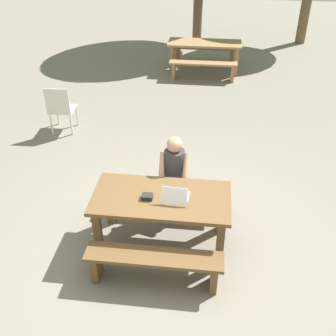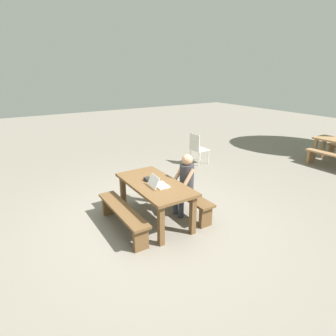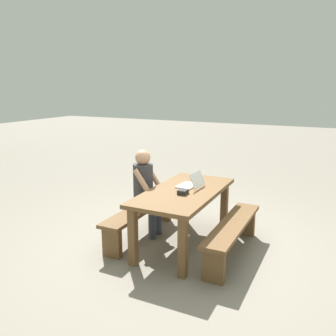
{
  "view_description": "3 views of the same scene",
  "coord_description": "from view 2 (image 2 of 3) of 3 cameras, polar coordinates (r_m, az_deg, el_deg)",
  "views": [
    {
      "loc": [
        0.53,
        -3.8,
        3.75
      ],
      "look_at": [
        0.05,
        0.25,
        1.0
      ],
      "focal_mm": 43.45,
      "sensor_mm": 36.0,
      "label": 1
    },
    {
      "loc": [
        3.98,
        -2.24,
        2.64
      ],
      "look_at": [
        0.05,
        0.25,
        1.0
      ],
      "focal_mm": 29.45,
      "sensor_mm": 36.0,
      "label": 2
    },
    {
      "loc": [
        -3.94,
        -1.71,
        2.04
      ],
      "look_at": [
        0.05,
        0.25,
        1.0
      ],
      "focal_mm": 37.98,
      "sensor_mm": 36.0,
      "label": 3
    }
  ],
  "objects": [
    {
      "name": "person_seated",
      "position": [
        5.19,
        3.52,
        -2.63
      ],
      "size": [
        0.38,
        0.39,
        1.2
      ],
      "color": "#333847",
      "rests_on": "ground"
    },
    {
      "name": "bench_far",
      "position": [
        5.43,
        3.24,
        -5.93
      ],
      "size": [
        1.56,
        0.3,
        0.42
      ],
      "color": "brown",
      "rests_on": "ground"
    },
    {
      "name": "ground_plane",
      "position": [
        5.27,
        -2.65,
        -10.62
      ],
      "size": [
        30.0,
        30.0,
        0.0
      ],
      "primitive_type": "plane",
      "color": "gray"
    },
    {
      "name": "bench_near",
      "position": [
        4.87,
        -9.38,
        -9.34
      ],
      "size": [
        1.56,
        0.3,
        0.42
      ],
      "color": "brown",
      "rests_on": "ground"
    },
    {
      "name": "small_pouch",
      "position": [
        5.03,
        -4.24,
        -2.33
      ],
      "size": [
        0.13,
        0.1,
        0.06
      ],
      "color": "black",
      "rests_on": "picnic_table_front"
    },
    {
      "name": "plastic_chair",
      "position": [
        8.24,
        6.13,
        4.14
      ],
      "size": [
        0.45,
        0.45,
        0.91
      ],
      "rotation": [
        0.0,
        0.0,
        3.17
      ],
      "color": "silver",
      "rests_on": "ground"
    },
    {
      "name": "laptop",
      "position": [
        4.77,
        -2.07,
        -3.24
      ],
      "size": [
        0.33,
        0.31,
        0.21
      ],
      "rotation": [
        0.0,
        0.0,
        3.07
      ],
      "color": "white",
      "rests_on": "picnic_table_front"
    },
    {
      "name": "picnic_table_front",
      "position": [
        4.99,
        -2.76,
        -4.33
      ],
      "size": [
        1.66,
        0.82,
        0.75
      ],
      "color": "brown",
      "rests_on": "ground"
    },
    {
      "name": "bench_mid_south",
      "position": [
        9.03,
        31.24,
        1.7
      ],
      "size": [
        1.62,
        0.31,
        0.44
      ],
      "rotation": [
        0.0,
        0.0,
        0.01
      ],
      "color": "#9E754C",
      "rests_on": "ground"
    }
  ]
}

